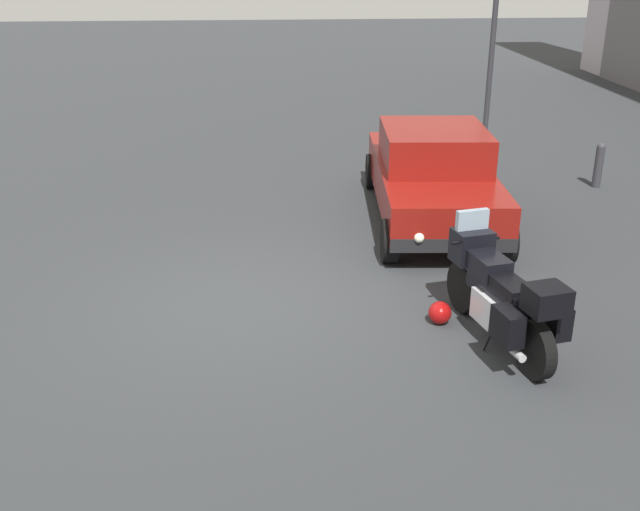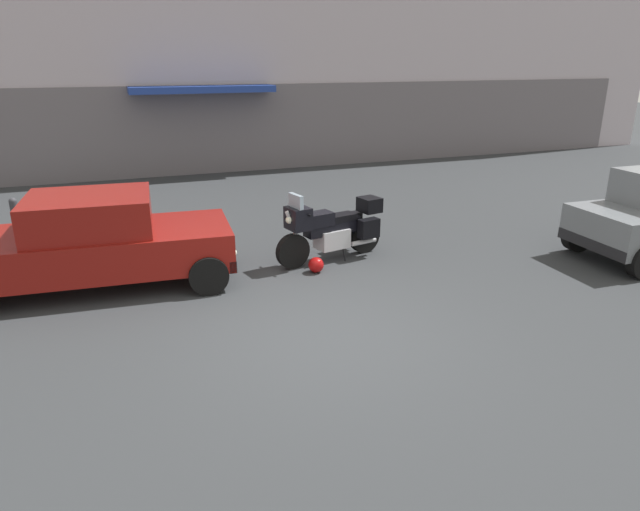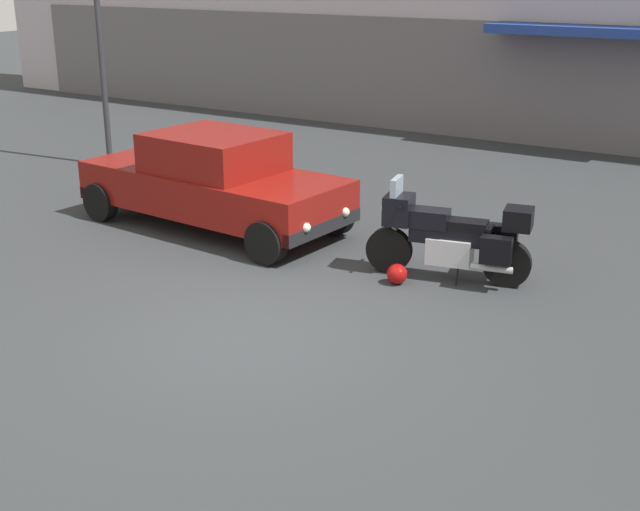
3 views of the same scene
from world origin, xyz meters
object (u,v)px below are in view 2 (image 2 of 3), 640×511
object	(u,v)px
car_sedan_far	(91,242)
bollard_curbside	(15,216)
motorcycle	(332,228)
helmet	(316,265)

from	to	relation	value
car_sedan_far	bollard_curbside	distance (m)	3.89
motorcycle	car_sedan_far	world-z (taller)	car_sedan_far
helmet	car_sedan_far	bearing A→B (deg)	169.64
helmet	car_sedan_far	distance (m)	3.79
motorcycle	bollard_curbside	size ratio (longest dim) A/B	2.62
car_sedan_far	bollard_curbside	size ratio (longest dim) A/B	5.47
motorcycle	car_sedan_far	distance (m)	4.20
helmet	bollard_curbside	distance (m)	6.73
motorcycle	car_sedan_far	bearing A→B (deg)	-14.21
motorcycle	car_sedan_far	size ratio (longest dim) A/B	0.48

